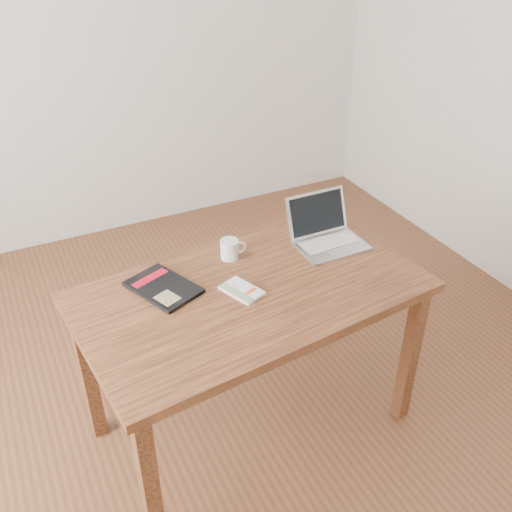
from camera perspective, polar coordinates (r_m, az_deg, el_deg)
name	(u,v)px	position (r m, az deg, el deg)	size (l,w,h in m)	color
room	(186,147)	(1.85, -6.97, 10.80)	(4.04, 4.04, 2.70)	brown
desk	(251,307)	(2.25, -0.46, -5.12)	(1.39, 0.88, 0.75)	#59311B
white_guidebook	(242,291)	(2.17, -1.44, -3.48)	(0.15, 0.19, 0.01)	silver
black_guidebook	(163,287)	(2.22, -9.28, -3.10)	(0.27, 0.32, 0.01)	black
laptop	(326,234)	(2.48, 7.03, 2.22)	(0.29, 0.27, 0.19)	silver
coffee_mug	(230,249)	(2.36, -2.60, 0.74)	(0.11, 0.08, 0.08)	white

